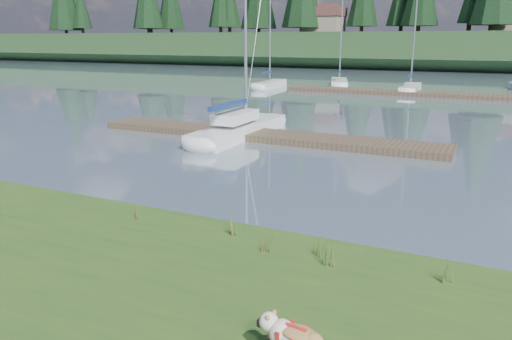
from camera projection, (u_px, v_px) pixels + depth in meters
The scene contains 18 objects.
ground at pixel (425, 96), 38.67m from camera, with size 200.00×200.00×0.00m, color slate.
bank at pixel (71, 327), 7.37m from camera, with size 60.00×9.00×0.35m, color #32521C.
ridge at pixel (468, 51), 75.36m from camera, with size 200.00×20.00×5.00m, color #1D371B.
bulldog at pixel (295, 338), 6.18m from camera, with size 0.97×0.48×0.57m.
sailboat_main at pixel (245, 125), 23.09m from camera, with size 1.70×8.01×11.58m.
dock_near at pixel (262, 135), 22.11m from camera, with size 16.00×2.00×0.30m, color #4C3D2C.
dock_far at pixel (453, 95), 37.78m from camera, with size 26.00×2.20×0.30m, color #4C3D2C.
sailboat_bg_0 at pixel (272, 83), 45.82m from camera, with size 1.78×6.68×9.73m.
sailboat_bg_1 at pixel (339, 82), 47.61m from camera, with size 3.51×7.26×10.79m.
sailboat_bg_2 at pixel (411, 87), 42.06m from camera, with size 1.82×6.84×10.30m.
weed_0 at pixel (232, 223), 10.25m from camera, with size 0.17×0.14×0.69m.
weed_1 at pixel (268, 242), 9.47m from camera, with size 0.17×0.14×0.52m.
weed_2 at pixel (329, 252), 8.94m from camera, with size 0.17×0.14×0.60m.
weed_3 at pixel (136, 210), 11.17m from camera, with size 0.17×0.14×0.58m.
weed_4 at pixel (318, 245), 9.33m from camera, with size 0.17×0.14×0.53m.
weed_5 at pixel (450, 270), 8.30m from camera, with size 0.17×0.14×0.54m.
mud_lip at pixel (221, 233), 11.22m from camera, with size 60.00×0.50×0.14m, color #33281C.
house_0 at pixel (324, 20), 80.90m from camera, with size 6.30×5.30×4.65m.
Camera 1 is at (5.34, -10.66, 4.30)m, focal length 35.00 mm.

